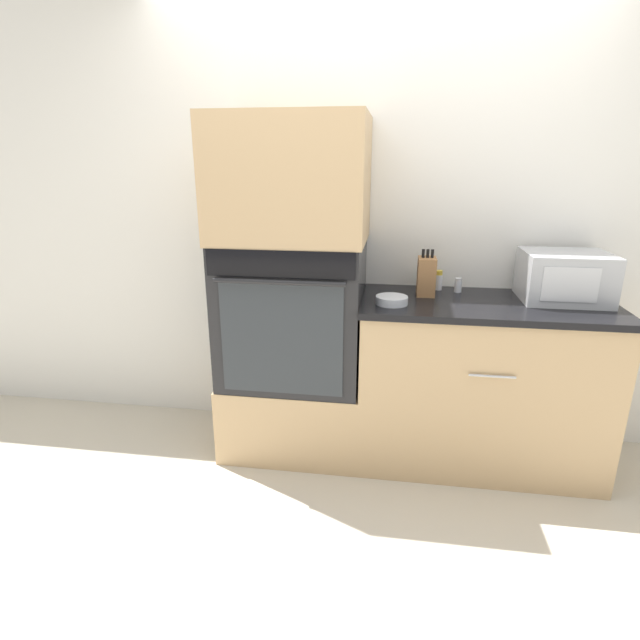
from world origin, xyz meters
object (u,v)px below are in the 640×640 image
object	(u,v)px
condiment_jar_near	(426,281)
knife_block	(426,276)
bowl	(392,300)
microwave	(564,277)
wall_oven	(293,312)
condiment_jar_far	(458,285)
condiment_jar_mid	(439,280)

from	to	relation	value
condiment_jar_near	knife_block	bearing A→B (deg)	-92.90
bowl	knife_block	bearing A→B (deg)	49.96
microwave	condiment_jar_near	bearing A→B (deg)	170.10
wall_oven	bowl	distance (m)	0.57
condiment_jar_near	bowl	bearing A→B (deg)	-119.29
microwave	condiment_jar_near	xyz separation A→B (m)	(-0.70, 0.12, -0.08)
wall_oven	knife_block	xyz separation A→B (m)	(0.72, 0.10, 0.21)
condiment_jar_far	condiment_jar_near	bearing A→B (deg)	171.28
microwave	bowl	xyz separation A→B (m)	(-0.88, -0.21, -0.11)
wall_oven	microwave	size ratio (longest dim) A/B	1.86
condiment_jar_near	condiment_jar_far	size ratio (longest dim) A/B	1.23
bowl	microwave	bearing A→B (deg)	13.26
condiment_jar_mid	knife_block	bearing A→B (deg)	-121.59
wall_oven	condiment_jar_near	world-z (taller)	wall_oven
microwave	knife_block	size ratio (longest dim) A/B	1.69
bowl	condiment_jar_mid	distance (m)	0.43
microwave	knife_block	bearing A→B (deg)	179.58
knife_block	condiment_jar_far	world-z (taller)	knife_block
bowl	condiment_jar_near	distance (m)	0.38
knife_block	condiment_jar_near	xyz separation A→B (m)	(0.01, 0.12, -0.06)
wall_oven	condiment_jar_mid	distance (m)	0.84
bowl	condiment_jar_mid	bearing A→B (deg)	52.90
knife_block	condiment_jar_far	xyz separation A→B (m)	(0.18, 0.09, -0.07)
microwave	condiment_jar_far	world-z (taller)	microwave
microwave	knife_block	distance (m)	0.70
condiment_jar_mid	condiment_jar_near	bearing A→B (deg)	-172.28
wall_oven	condiment_jar_far	world-z (taller)	wall_oven
bowl	condiment_jar_near	world-z (taller)	condiment_jar_near
microwave	condiment_jar_far	bearing A→B (deg)	169.70
wall_oven	condiment_jar_near	distance (m)	0.77
wall_oven	bowl	size ratio (longest dim) A/B	4.80
wall_oven	condiment_jar_far	distance (m)	0.93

